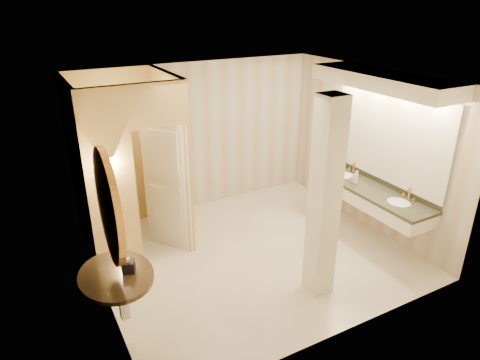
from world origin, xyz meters
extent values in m
plane|color=white|center=(0.00, 0.00, 0.00)|extent=(4.50, 4.50, 0.00)
plane|color=silver|center=(0.00, 0.00, 2.70)|extent=(4.50, 4.50, 0.00)
cube|color=beige|center=(0.00, 2.00, 1.35)|extent=(4.50, 0.02, 2.70)
cube|color=beige|center=(0.00, -2.00, 1.35)|extent=(4.50, 0.02, 2.70)
cube|color=beige|center=(-2.25, 0.00, 1.35)|extent=(0.02, 4.00, 2.70)
cube|color=beige|center=(2.25, 0.00, 1.35)|extent=(0.02, 4.00, 2.70)
cube|color=#E7D779|center=(-0.80, 1.25, 1.35)|extent=(0.10, 1.50, 2.70)
cube|color=#E7D779|center=(-1.93, 0.50, 1.35)|extent=(0.65, 0.10, 2.70)
cube|color=#E7D779|center=(-1.20, 0.50, 2.40)|extent=(0.80, 0.10, 0.60)
cube|color=white|center=(-1.05, 0.82, 1.05)|extent=(0.53, 0.66, 2.10)
cylinder|color=#B68D3A|center=(-1.93, 0.43, 1.55)|extent=(0.03, 0.03, 0.30)
cone|color=white|center=(-1.93, 0.43, 1.75)|extent=(0.14, 0.14, 0.14)
cube|color=white|center=(1.95, -0.40, 0.73)|extent=(0.60, 2.24, 0.24)
cube|color=black|center=(1.95, -0.40, 0.85)|extent=(0.64, 2.28, 0.05)
cube|color=black|center=(2.23, -0.40, 0.92)|extent=(0.03, 2.24, 0.10)
ellipsoid|color=white|center=(1.95, -1.01, 0.83)|extent=(0.40, 0.44, 0.15)
cylinder|color=#B68D3A|center=(2.15, -1.01, 0.96)|extent=(0.03, 0.03, 0.22)
ellipsoid|color=white|center=(1.95, 0.21, 0.83)|extent=(0.40, 0.44, 0.15)
cylinder|color=#B68D3A|center=(2.15, 0.21, 0.96)|extent=(0.03, 0.03, 0.22)
cube|color=white|center=(2.23, -0.40, 1.70)|extent=(0.03, 2.24, 1.40)
cube|color=white|center=(1.95, -0.40, 2.59)|extent=(0.75, 2.44, 0.22)
cylinder|color=black|center=(-2.23, -0.80, 0.85)|extent=(1.02, 1.02, 0.05)
cube|color=white|center=(-2.19, -0.80, 0.55)|extent=(0.10, 0.10, 0.60)
cylinder|color=gold|center=(-2.21, -0.80, 1.70)|extent=(0.07, 1.02, 1.02)
cylinder|color=white|center=(-2.17, -0.80, 1.70)|extent=(0.02, 0.82, 0.82)
cube|color=white|center=(0.35, -1.18, 1.35)|extent=(0.31, 0.31, 2.70)
cube|color=black|center=(-2.09, -0.82, 0.94)|extent=(0.17, 0.17, 0.13)
imported|color=white|center=(-1.74, 1.38, 0.34)|extent=(0.40, 0.67, 0.67)
imported|color=beige|center=(1.84, -0.11, 0.95)|extent=(0.08, 0.08, 0.15)
imported|color=silver|center=(1.86, -0.07, 0.93)|extent=(0.10, 0.10, 0.10)
imported|color=#C6B28C|center=(1.85, -0.16, 0.99)|extent=(0.11, 0.11, 0.23)
camera|label=1|loc=(-2.90, -4.94, 3.71)|focal=32.00mm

